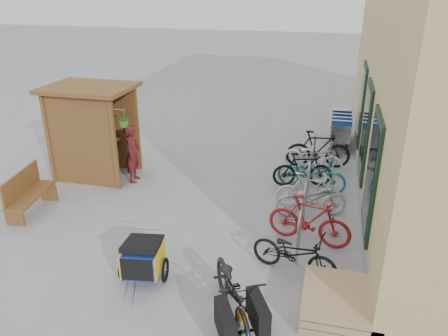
% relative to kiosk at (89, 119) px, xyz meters
% --- Properties ---
extents(ground, '(80.00, 80.00, 0.00)m').
position_rel_kiosk_xyz_m(ground, '(3.28, -2.47, -1.55)').
color(ground, '#9C9C9E').
extents(kiosk, '(2.49, 1.65, 2.40)m').
position_rel_kiosk_xyz_m(kiosk, '(0.00, 0.00, 0.00)').
color(kiosk, brown).
rests_on(kiosk, ground).
extents(bike_rack, '(0.05, 5.35, 0.86)m').
position_rel_kiosk_xyz_m(bike_rack, '(5.58, -0.07, -1.04)').
color(bike_rack, '#A5A8AD').
rests_on(bike_rack, ground).
extents(pallet_stack, '(1.00, 1.20, 0.40)m').
position_rel_kiosk_xyz_m(pallet_stack, '(6.28, -3.87, -1.34)').
color(pallet_stack, tan).
rests_on(pallet_stack, ground).
extents(bench, '(0.67, 1.54, 0.95)m').
position_rel_kiosk_xyz_m(bench, '(-0.40, -2.18, -1.07)').
color(bench, brown).
rests_on(bench, ground).
extents(shopping_carts, '(0.61, 2.04, 1.09)m').
position_rel_kiosk_xyz_m(shopping_carts, '(6.28, 4.08, -0.92)').
color(shopping_carts, silver).
rests_on(shopping_carts, ground).
extents(child_trailer, '(0.85, 1.38, 0.80)m').
position_rel_kiosk_xyz_m(child_trailer, '(3.06, -3.78, -1.11)').
color(child_trailer, '#1B3498').
rests_on(child_trailer, ground).
extents(cargo_bike, '(1.47, 1.99, 1.00)m').
position_rel_kiosk_xyz_m(cargo_bike, '(4.79, -4.40, -1.06)').
color(cargo_bike, black).
rests_on(cargo_bike, ground).
extents(person_kiosk, '(0.44, 0.60, 1.52)m').
position_rel_kiosk_xyz_m(person_kiosk, '(1.16, -0.07, -0.79)').
color(person_kiosk, maroon).
rests_on(person_kiosk, ground).
extents(bike_0, '(1.67, 0.98, 0.83)m').
position_rel_kiosk_xyz_m(bike_0, '(5.55, -2.99, -1.14)').
color(bike_0, black).
rests_on(bike_0, ground).
extents(bike_1, '(1.71, 0.80, 0.99)m').
position_rel_kiosk_xyz_m(bike_1, '(5.73, -1.92, -1.06)').
color(bike_1, maroon).
rests_on(bike_1, ground).
extents(bike_2, '(1.66, 1.00, 0.83)m').
position_rel_kiosk_xyz_m(bike_2, '(5.70, -0.84, -1.14)').
color(bike_2, '#97989C').
rests_on(bike_2, ground).
extents(bike_3, '(1.51, 0.56, 0.89)m').
position_rel_kiosk_xyz_m(bike_3, '(5.63, -0.53, -1.11)').
color(bike_3, silver).
rests_on(bike_3, ground).
extents(bike_4, '(1.80, 0.93, 0.90)m').
position_rel_kiosk_xyz_m(bike_4, '(5.61, 0.52, -1.10)').
color(bike_4, '#1E6F7B').
rests_on(bike_4, ground).
extents(bike_5, '(1.55, 0.77, 0.90)m').
position_rel_kiosk_xyz_m(bike_5, '(5.39, 0.66, -1.10)').
color(bike_5, black).
rests_on(bike_5, ground).
extents(bike_6, '(1.73, 0.97, 0.86)m').
position_rel_kiosk_xyz_m(bike_6, '(5.59, 1.65, -1.12)').
color(bike_6, silver).
rests_on(bike_6, ground).
extents(bike_7, '(1.81, 0.76, 1.06)m').
position_rel_kiosk_xyz_m(bike_7, '(5.70, 2.00, -1.02)').
color(bike_7, black).
rests_on(bike_7, ground).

